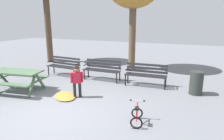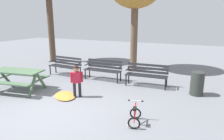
{
  "view_description": "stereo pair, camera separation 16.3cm",
  "coord_description": "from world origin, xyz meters",
  "px_view_note": "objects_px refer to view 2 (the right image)",
  "views": [
    {
      "loc": [
        3.51,
        -4.02,
        2.51
      ],
      "look_at": [
        0.91,
        2.03,
        0.85
      ],
      "focal_mm": 32.07,
      "sensor_mm": 36.0,
      "label": 1
    },
    {
      "loc": [
        3.66,
        -3.96,
        2.51
      ],
      "look_at": [
        0.91,
        2.03,
        0.85
      ],
      "focal_mm": 32.07,
      "sensor_mm": 36.0,
      "label": 2
    }
  ],
  "objects_px": {
    "park_bench_left": "(103,68)",
    "park_bench_right": "(147,73)",
    "kids_bicycle": "(135,116)",
    "park_bench_far_left": "(66,65)",
    "trash_bin": "(197,84)",
    "picnic_table": "(17,75)",
    "child_standing": "(77,79)"
  },
  "relations": [
    {
      "from": "park_bench_left",
      "to": "park_bench_right",
      "type": "relative_size",
      "value": 0.99
    },
    {
      "from": "park_bench_right",
      "to": "kids_bicycle",
      "type": "height_order",
      "value": "park_bench_right"
    },
    {
      "from": "park_bench_far_left",
      "to": "kids_bicycle",
      "type": "bearing_deg",
      "value": -34.35
    },
    {
      "from": "kids_bicycle",
      "to": "trash_bin",
      "type": "bearing_deg",
      "value": 64.89
    },
    {
      "from": "picnic_table",
      "to": "kids_bicycle",
      "type": "xyz_separation_m",
      "value": [
        4.59,
        -0.54,
        -0.39
      ]
    },
    {
      "from": "picnic_table",
      "to": "kids_bicycle",
      "type": "height_order",
      "value": "picnic_table"
    },
    {
      "from": "park_bench_left",
      "to": "kids_bicycle",
      "type": "distance_m",
      "value": 3.89
    },
    {
      "from": "park_bench_left",
      "to": "child_standing",
      "type": "xyz_separation_m",
      "value": [
        0.11,
        -2.13,
        0.13
      ]
    },
    {
      "from": "child_standing",
      "to": "kids_bicycle",
      "type": "relative_size",
      "value": 1.75
    },
    {
      "from": "park_bench_right",
      "to": "child_standing",
      "type": "xyz_separation_m",
      "value": [
        -1.79,
        -2.09,
        0.13
      ]
    },
    {
      "from": "child_standing",
      "to": "kids_bicycle",
      "type": "xyz_separation_m",
      "value": [
        2.3,
        -0.91,
        -0.44
      ]
    },
    {
      "from": "park_bench_right",
      "to": "kids_bicycle",
      "type": "xyz_separation_m",
      "value": [
        0.52,
        -3.0,
        -0.31
      ]
    },
    {
      "from": "park_bench_far_left",
      "to": "park_bench_left",
      "type": "relative_size",
      "value": 1.02
    },
    {
      "from": "park_bench_far_left",
      "to": "park_bench_right",
      "type": "distance_m",
      "value": 3.79
    },
    {
      "from": "park_bench_far_left",
      "to": "child_standing",
      "type": "relative_size",
      "value": 1.51
    },
    {
      "from": "picnic_table",
      "to": "park_bench_far_left",
      "type": "bearing_deg",
      "value": 83.21
    },
    {
      "from": "child_standing",
      "to": "park_bench_left",
      "type": "bearing_deg",
      "value": 92.89
    },
    {
      "from": "park_bench_far_left",
      "to": "child_standing",
      "type": "xyz_separation_m",
      "value": [
        2.0,
        -2.04,
        0.13
      ]
    },
    {
      "from": "child_standing",
      "to": "trash_bin",
      "type": "bearing_deg",
      "value": 27.37
    },
    {
      "from": "park_bench_right",
      "to": "park_bench_left",
      "type": "bearing_deg",
      "value": 178.85
    },
    {
      "from": "park_bench_far_left",
      "to": "kids_bicycle",
      "type": "relative_size",
      "value": 2.64
    },
    {
      "from": "park_bench_left",
      "to": "park_bench_right",
      "type": "bearing_deg",
      "value": -1.15
    },
    {
      "from": "park_bench_left",
      "to": "kids_bicycle",
      "type": "height_order",
      "value": "park_bench_left"
    },
    {
      "from": "park_bench_far_left",
      "to": "child_standing",
      "type": "bearing_deg",
      "value": -45.52
    },
    {
      "from": "kids_bicycle",
      "to": "trash_bin",
      "type": "distance_m",
      "value": 3.07
    },
    {
      "from": "kids_bicycle",
      "to": "park_bench_far_left",
      "type": "bearing_deg",
      "value": 145.65
    },
    {
      "from": "picnic_table",
      "to": "park_bench_right",
      "type": "bearing_deg",
      "value": 31.12
    },
    {
      "from": "picnic_table",
      "to": "park_bench_far_left",
      "type": "xyz_separation_m",
      "value": [
        0.29,
        2.4,
        -0.08
      ]
    },
    {
      "from": "child_standing",
      "to": "kids_bicycle",
      "type": "distance_m",
      "value": 2.51
    },
    {
      "from": "park_bench_far_left",
      "to": "park_bench_right",
      "type": "xyz_separation_m",
      "value": [
        3.79,
        0.06,
        0.0
      ]
    },
    {
      "from": "park_bench_right",
      "to": "child_standing",
      "type": "height_order",
      "value": "child_standing"
    },
    {
      "from": "park_bench_left",
      "to": "trash_bin",
      "type": "bearing_deg",
      "value": -4.08
    }
  ]
}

